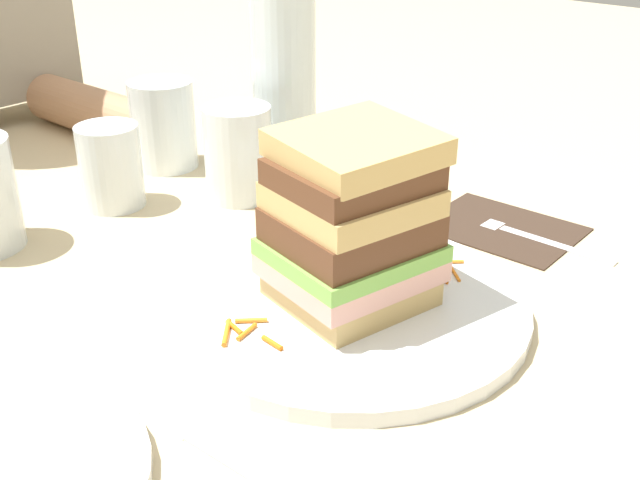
# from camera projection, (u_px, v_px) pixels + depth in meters

# --- Properties ---
(ground_plane) EXTENTS (3.00, 3.00, 0.00)m
(ground_plane) POSITION_uv_depth(u_px,v_px,m) (351.00, 318.00, 0.59)
(ground_plane) COLOR #C6B289
(main_plate) EXTENTS (0.27, 0.27, 0.01)m
(main_plate) POSITION_uv_depth(u_px,v_px,m) (350.00, 305.00, 0.59)
(main_plate) COLOR white
(main_plate) RESTS_ON ground_plane
(sandwich) EXTENTS (0.13, 0.12, 0.13)m
(sandwich) POSITION_uv_depth(u_px,v_px,m) (352.00, 222.00, 0.56)
(sandwich) COLOR tan
(sandwich) RESTS_ON main_plate
(carrot_shred_0) EXTENTS (0.02, 0.01, 0.00)m
(carrot_shred_0) POSITION_uv_depth(u_px,v_px,m) (247.00, 332.00, 0.54)
(carrot_shred_0) COLOR orange
(carrot_shred_0) RESTS_ON main_plate
(carrot_shred_1) EXTENTS (0.01, 0.02, 0.00)m
(carrot_shred_1) POSITION_uv_depth(u_px,v_px,m) (235.00, 328.00, 0.55)
(carrot_shred_1) COLOR orange
(carrot_shred_1) RESTS_ON main_plate
(carrot_shred_2) EXTENTS (0.03, 0.02, 0.00)m
(carrot_shred_2) POSITION_uv_depth(u_px,v_px,m) (227.00, 333.00, 0.54)
(carrot_shred_2) COLOR orange
(carrot_shred_2) RESTS_ON main_plate
(carrot_shred_3) EXTENTS (0.01, 0.02, 0.00)m
(carrot_shred_3) POSITION_uv_depth(u_px,v_px,m) (272.00, 343.00, 0.53)
(carrot_shred_3) COLOR orange
(carrot_shred_3) RESTS_ON main_plate
(carrot_shred_4) EXTENTS (0.02, 0.02, 0.00)m
(carrot_shred_4) POSITION_uv_depth(u_px,v_px,m) (251.00, 320.00, 0.56)
(carrot_shred_4) COLOR orange
(carrot_shred_4) RESTS_ON main_plate
(carrot_shred_5) EXTENTS (0.02, 0.02, 0.00)m
(carrot_shred_5) POSITION_uv_depth(u_px,v_px,m) (420.00, 263.00, 0.64)
(carrot_shred_5) COLOR orange
(carrot_shred_5) RESTS_ON main_plate
(carrot_shred_6) EXTENTS (0.02, 0.02, 0.00)m
(carrot_shred_6) POSITION_uv_depth(u_px,v_px,m) (448.00, 262.00, 0.64)
(carrot_shred_6) COLOR orange
(carrot_shred_6) RESTS_ON main_plate
(carrot_shred_7) EXTENTS (0.02, 0.01, 0.00)m
(carrot_shred_7) POSITION_uv_depth(u_px,v_px,m) (417.00, 266.00, 0.63)
(carrot_shred_7) COLOR orange
(carrot_shred_7) RESTS_ON main_plate
(carrot_shred_8) EXTENTS (0.02, 0.01, 0.00)m
(carrot_shred_8) POSITION_uv_depth(u_px,v_px,m) (424.00, 260.00, 0.64)
(carrot_shred_8) COLOR orange
(carrot_shred_8) RESTS_ON main_plate
(carrot_shred_9) EXTENTS (0.00, 0.02, 0.00)m
(carrot_shred_9) POSITION_uv_depth(u_px,v_px,m) (437.00, 278.00, 0.61)
(carrot_shred_9) COLOR orange
(carrot_shred_9) RESTS_ON main_plate
(carrot_shred_10) EXTENTS (0.02, 0.01, 0.00)m
(carrot_shred_10) POSITION_uv_depth(u_px,v_px,m) (422.00, 272.00, 0.62)
(carrot_shred_10) COLOR orange
(carrot_shred_10) RESTS_ON main_plate
(carrot_shred_11) EXTENTS (0.02, 0.02, 0.00)m
(carrot_shred_11) POSITION_uv_depth(u_px,v_px,m) (454.00, 272.00, 0.62)
(carrot_shred_11) COLOR orange
(carrot_shred_11) RESTS_ON main_plate
(napkin_dark) EXTENTS (0.11, 0.14, 0.00)m
(napkin_dark) POSITION_uv_depth(u_px,v_px,m) (502.00, 227.00, 0.73)
(napkin_dark) COLOR #38281E
(napkin_dark) RESTS_ON ground_plane
(fork) EXTENTS (0.02, 0.17, 0.00)m
(fork) POSITION_uv_depth(u_px,v_px,m) (524.00, 231.00, 0.71)
(fork) COLOR silver
(fork) RESTS_ON napkin_dark
(knife) EXTENTS (0.02, 0.20, 0.00)m
(knife) POSITION_uv_depth(u_px,v_px,m) (194.00, 433.00, 0.47)
(knife) COLOR silver
(knife) RESTS_ON ground_plane
(juice_glass) EXTENTS (0.07, 0.07, 0.10)m
(juice_glass) POSITION_uv_depth(u_px,v_px,m) (238.00, 158.00, 0.78)
(juice_glass) COLOR white
(juice_glass) RESTS_ON ground_plane
(water_bottle) EXTENTS (0.07, 0.07, 0.27)m
(water_bottle) POSITION_uv_depth(u_px,v_px,m) (284.00, 65.00, 0.81)
(water_bottle) COLOR silver
(water_bottle) RESTS_ON ground_plane
(empty_tumbler_1) EXTENTS (0.06, 0.06, 0.08)m
(empty_tumbler_1) POSITION_uv_depth(u_px,v_px,m) (111.00, 166.00, 0.76)
(empty_tumbler_1) COLOR silver
(empty_tumbler_1) RESTS_ON ground_plane
(empty_tumbler_2) EXTENTS (0.07, 0.07, 0.10)m
(empty_tumbler_2) POSITION_uv_depth(u_px,v_px,m) (163.00, 125.00, 0.86)
(empty_tumbler_2) COLOR silver
(empty_tumbler_2) RESTS_ON ground_plane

